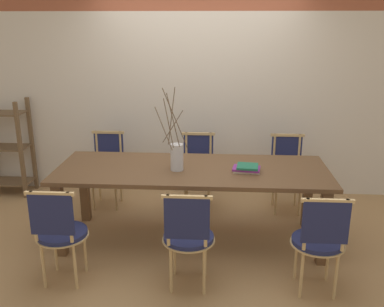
{
  "coord_description": "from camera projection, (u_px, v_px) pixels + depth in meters",
  "views": [
    {
      "loc": [
        0.26,
        -3.96,
        2.16
      ],
      "look_at": [
        0.0,
        0.0,
        0.93
      ],
      "focal_mm": 40.0,
      "sensor_mm": 36.0,
      "label": 1
    }
  ],
  "objects": [
    {
      "name": "chair_far_center",
      "position": [
        287.0,
        170.0,
        5.01
      ],
      "size": [
        0.44,
        0.44,
        0.89
      ],
      "rotation": [
        0.0,
        0.0,
        3.14
      ],
      "color": "#1E234C",
      "rests_on": "ground_plane"
    },
    {
      "name": "chair_near_center",
      "position": [
        319.0,
        239.0,
        3.42
      ],
      "size": [
        0.44,
        0.44,
        0.89
      ],
      "color": "#1E234C",
      "rests_on": "ground_plane"
    },
    {
      "name": "vase_centerpiece",
      "position": [
        177.0,
        156.0,
        4.1
      ],
      "size": [
        0.32,
        0.36,
        0.81
      ],
      "color": "silver",
      "rests_on": "dining_table"
    },
    {
      "name": "book_stack",
      "position": [
        247.0,
        169.0,
        4.09
      ],
      "size": [
        0.28,
        0.22,
        0.06
      ],
      "color": "beige",
      "rests_on": "dining_table"
    },
    {
      "name": "dining_table",
      "position": [
        192.0,
        177.0,
        4.22
      ],
      "size": [
        2.66,
        0.97,
        0.78
      ],
      "color": "brown",
      "rests_on": "ground_plane"
    },
    {
      "name": "ground_plane",
      "position": [
        192.0,
        239.0,
        4.42
      ],
      "size": [
        16.0,
        16.0,
        0.0
      ],
      "primitive_type": "plane",
      "color": "#A87F51"
    },
    {
      "name": "chair_far_leftend",
      "position": [
        107.0,
        166.0,
        5.14
      ],
      "size": [
        0.44,
        0.44,
        0.89
      ],
      "rotation": [
        0.0,
        0.0,
        3.14
      ],
      "color": "#1E234C",
      "rests_on": "ground_plane"
    },
    {
      "name": "chair_near_leftend",
      "position": [
        60.0,
        231.0,
        3.55
      ],
      "size": [
        0.44,
        0.44,
        0.89
      ],
      "color": "#1E234C",
      "rests_on": "ground_plane"
    },
    {
      "name": "chair_far_left",
      "position": [
        198.0,
        168.0,
        5.07
      ],
      "size": [
        0.44,
        0.44,
        0.89
      ],
      "rotation": [
        0.0,
        0.0,
        3.14
      ],
      "color": "#1E234C",
      "rests_on": "ground_plane"
    },
    {
      "name": "chair_near_left",
      "position": [
        188.0,
        235.0,
        3.48
      ],
      "size": [
        0.44,
        0.44,
        0.89
      ],
      "color": "#1E234C",
      "rests_on": "ground_plane"
    },
    {
      "name": "wall_rear",
      "position": [
        199.0,
        69.0,
        5.26
      ],
      "size": [
        12.0,
        0.06,
        3.2
      ],
      "color": "beige",
      "rests_on": "ground_plane"
    },
    {
      "name": "shelving_rack",
      "position": [
        5.0,
        148.0,
        5.46
      ],
      "size": [
        0.6,
        0.37,
        1.24
      ],
      "color": "brown",
      "rests_on": "ground_plane"
    }
  ]
}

